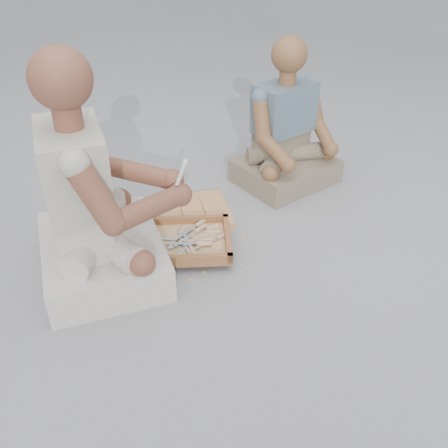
{
  "coord_description": "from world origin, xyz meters",
  "views": [
    {
      "loc": [
        -0.11,
        -1.52,
        1.44
      ],
      "look_at": [
        -0.07,
        0.2,
        0.3
      ],
      "focal_mm": 40.0,
      "sensor_mm": 36.0,
      "label": 1
    }
  ],
  "objects_px": {
    "tool_tray": "(185,242)",
    "craftsman": "(94,206)",
    "carved_panel": "(177,215)",
    "companion": "(286,137)"
  },
  "relations": [
    {
      "from": "tool_tray",
      "to": "craftsman",
      "type": "relative_size",
      "value": 0.45
    },
    {
      "from": "carved_panel",
      "to": "craftsman",
      "type": "bearing_deg",
      "value": -125.69
    },
    {
      "from": "tool_tray",
      "to": "craftsman",
      "type": "xyz_separation_m",
      "value": [
        -0.37,
        -0.13,
        0.29
      ]
    },
    {
      "from": "craftsman",
      "to": "companion",
      "type": "bearing_deg",
      "value": 114.06
    },
    {
      "from": "carved_panel",
      "to": "companion",
      "type": "distance_m",
      "value": 0.78
    },
    {
      "from": "carved_panel",
      "to": "tool_tray",
      "type": "xyz_separation_m",
      "value": [
        0.05,
        -0.3,
        0.04
      ]
    },
    {
      "from": "carved_panel",
      "to": "craftsman",
      "type": "relative_size",
      "value": 0.55
    },
    {
      "from": "companion",
      "to": "carved_panel",
      "type": "bearing_deg",
      "value": -2.44
    },
    {
      "from": "craftsman",
      "to": "companion",
      "type": "distance_m",
      "value": 1.25
    },
    {
      "from": "carved_panel",
      "to": "tool_tray",
      "type": "bearing_deg",
      "value": -79.71
    }
  ]
}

